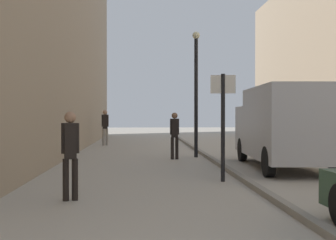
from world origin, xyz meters
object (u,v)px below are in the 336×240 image
(pedestrian_far_crossing, at_px, (175,132))
(delivery_van, at_px, (283,125))
(pedestrian_mid_block, at_px, (105,125))
(street_sign_post, at_px, (223,118))
(pedestrian_main_foreground, at_px, (70,149))
(lamp_post, at_px, (196,85))

(pedestrian_far_crossing, distance_m, delivery_van, 4.14)
(pedestrian_mid_block, height_order, pedestrian_far_crossing, pedestrian_mid_block)
(pedestrian_far_crossing, height_order, street_sign_post, street_sign_post)
(pedestrian_main_foreground, relative_size, pedestrian_far_crossing, 0.99)
(pedestrian_far_crossing, xyz_separation_m, street_sign_post, (0.77, -5.18, 0.57))
(pedestrian_main_foreground, xyz_separation_m, street_sign_post, (3.30, 2.09, 0.58))
(pedestrian_main_foreground, distance_m, delivery_van, 7.22)
(pedestrian_mid_block, xyz_separation_m, lamp_post, (3.98, -6.48, 1.65))
(pedestrian_far_crossing, relative_size, delivery_van, 0.31)
(lamp_post, bearing_deg, street_sign_post, -90.97)
(pedestrian_main_foreground, bearing_deg, delivery_van, 25.25)
(delivery_van, bearing_deg, street_sign_post, -130.17)
(pedestrian_main_foreground, height_order, pedestrian_mid_block, pedestrian_mid_block)
(pedestrian_mid_block, bearing_deg, delivery_van, 123.12)
(pedestrian_far_crossing, height_order, lamp_post, lamp_post)
(delivery_van, bearing_deg, pedestrian_mid_block, 125.24)
(pedestrian_mid_block, xyz_separation_m, pedestrian_far_crossing, (3.11, -7.18, -0.10))
(lamp_post, bearing_deg, pedestrian_mid_block, 121.56)
(pedestrian_far_crossing, bearing_deg, delivery_van, -48.15)
(delivery_van, height_order, lamp_post, lamp_post)
(pedestrian_mid_block, height_order, delivery_van, delivery_van)
(pedestrian_mid_block, relative_size, pedestrian_far_crossing, 1.10)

